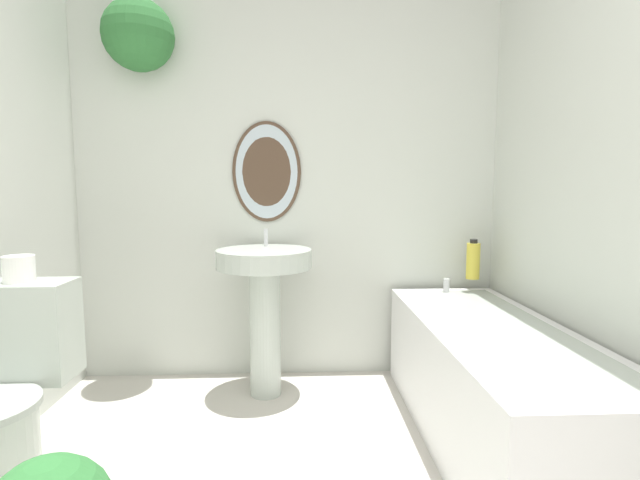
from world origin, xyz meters
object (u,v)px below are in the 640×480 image
object	(u,v)px
pedestal_sink	(265,291)
bathtub	(494,382)
shampoo_bottle	(473,260)
toilet_paper_roll	(19,269)

from	to	relation	value
pedestal_sink	bathtub	world-z (taller)	pedestal_sink
pedestal_sink	shampoo_bottle	xyz separation A→B (m)	(1.21, 0.15, 0.14)
bathtub	shampoo_bottle	xyz separation A→B (m)	(0.15, 0.69, 0.44)
pedestal_sink	bathtub	size ratio (longest dim) A/B	0.58
pedestal_sink	bathtub	distance (m)	1.23
bathtub	pedestal_sink	bearing A→B (deg)	152.57
bathtub	toilet_paper_roll	distance (m)	2.01
bathtub	toilet_paper_roll	world-z (taller)	toilet_paper_roll
bathtub	shampoo_bottle	size ratio (longest dim) A/B	6.80
pedestal_sink	bathtub	xyz separation A→B (m)	(1.06, -0.55, -0.31)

